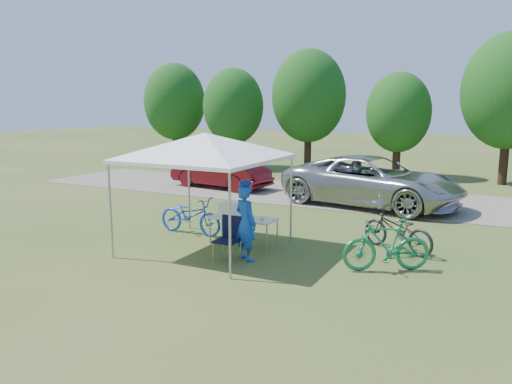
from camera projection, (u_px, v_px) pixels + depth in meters
The scene contains 14 objects.
ground at pixel (207, 249), 11.71m from camera, with size 100.00×100.00×0.00m, color #2D5119.
gravel_strip at pixel (321, 195), 18.73m from camera, with size 24.00×5.00×0.02m, color gray.
canopy at pixel (205, 136), 11.25m from camera, with size 4.53×4.53×3.00m.
treeline at pixel (360, 101), 23.56m from camera, with size 24.89×4.28×6.30m.
folding_table at pixel (243, 219), 12.01m from camera, with size 1.63×0.68×0.67m.
folding_chair at pixel (230, 234), 10.81m from camera, with size 0.49×0.51×0.97m.
cooler at pixel (229, 209), 12.15m from camera, with size 0.45×0.31×0.32m.
ice_cream_cup at pixel (262, 219), 11.72m from camera, with size 0.07×0.07×0.06m, color gold.
cyclist at pixel (246, 223), 10.77m from camera, with size 0.61×0.40×1.66m, color #164AB3.
bike_blue at pixel (190, 215), 13.04m from camera, with size 0.65×1.87×0.98m, color blue.
bike_green at pixel (386, 245), 10.12m from camera, with size 0.51×1.80×1.08m, color #1C8049.
bike_dark at pixel (397, 230), 11.49m from camera, with size 0.66×1.89×0.99m, color black.
minivan at pixel (372, 181), 16.57m from camera, with size 2.73×5.92×1.65m, color #B4B4AF.
sedan at pixel (221, 170), 20.21m from camera, with size 1.48×4.25×1.40m, color #570E13.
Camera 1 is at (6.15, -9.55, 3.36)m, focal length 35.00 mm.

